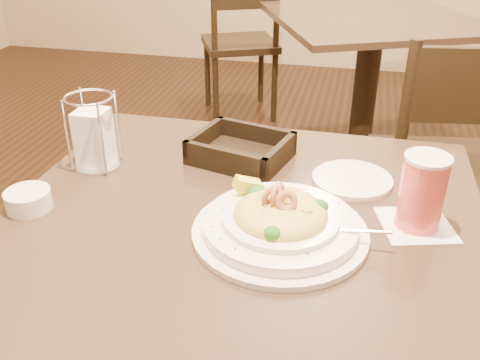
% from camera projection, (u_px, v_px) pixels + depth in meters
% --- Properties ---
extents(main_table, '(0.90, 0.90, 0.76)m').
position_uv_depth(main_table, '(238.00, 320.00, 1.10)').
color(main_table, black).
rests_on(main_table, ground).
extents(background_table, '(1.19, 1.19, 0.76)m').
position_uv_depth(background_table, '(368.00, 66.00, 2.64)').
color(background_table, black).
rests_on(background_table, ground).
extents(dining_chair_near, '(0.48, 0.48, 0.93)m').
position_uv_depth(dining_chair_near, '(443.00, 161.00, 1.77)').
color(dining_chair_near, black).
rests_on(dining_chair_near, ground).
extents(dining_chair_far, '(0.56, 0.56, 0.93)m').
position_uv_depth(dining_chair_far, '(241.00, 38.00, 3.19)').
color(dining_chair_far, black).
rests_on(dining_chair_far, ground).
extents(pasta_bowl, '(0.35, 0.31, 0.10)m').
position_uv_depth(pasta_bowl, '(280.00, 221.00, 0.94)').
color(pasta_bowl, white).
rests_on(pasta_bowl, main_table).
extents(drink_glass, '(0.15, 0.15, 0.14)m').
position_uv_depth(drink_glass, '(422.00, 193.00, 0.94)').
color(drink_glass, white).
rests_on(drink_glass, main_table).
extents(bread_basket, '(0.24, 0.21, 0.06)m').
position_uv_depth(bread_basket, '(241.00, 151.00, 1.20)').
color(bread_basket, black).
rests_on(bread_basket, main_table).
extents(napkin_caddy, '(0.10, 0.10, 0.16)m').
position_uv_depth(napkin_caddy, '(94.00, 137.00, 1.15)').
color(napkin_caddy, silver).
rests_on(napkin_caddy, main_table).
extents(side_plate, '(0.19, 0.19, 0.01)m').
position_uv_depth(side_plate, '(352.00, 180.00, 1.12)').
color(side_plate, white).
rests_on(side_plate, main_table).
extents(butter_ramekin, '(0.11, 0.11, 0.04)m').
position_uv_depth(butter_ramekin, '(28.00, 200.00, 1.02)').
color(butter_ramekin, white).
rests_on(butter_ramekin, main_table).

